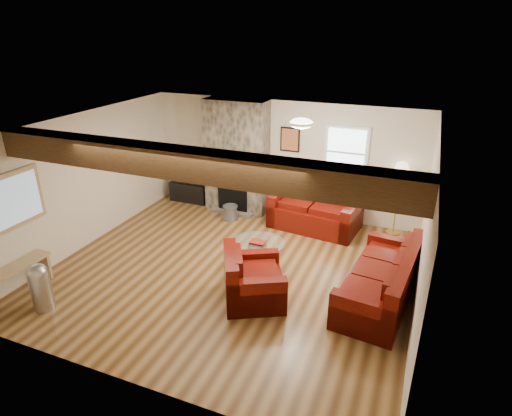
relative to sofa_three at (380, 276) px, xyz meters
The scene contains 18 objects.
room 2.62m from the sofa_three, behind, with size 8.00×8.00×8.00m.
oak_beam 3.40m from the sofa_three, 151.47° to the right, with size 6.00×0.36×0.38m, color #371E10.
chimney_breast 4.30m from the sofa_three, 145.48° to the left, with size 1.40×0.67×2.50m.
back_window 3.06m from the sofa_three, 113.40° to the left, with size 0.90×0.08×1.10m, color white, non-canonical shape.
hatch_window 5.76m from the sofa_three, 163.63° to the right, with size 0.08×1.00×0.90m, color tan, non-canonical shape.
ceiling_dome 2.69m from the sofa_three, 153.10° to the left, with size 0.40×0.40×0.18m, color #F1E8CD, non-canonical shape.
artwork_back 3.73m from the sofa_three, 131.74° to the left, with size 0.42×0.06×0.52m, color black, non-canonical shape.
artwork_right 1.43m from the sofa_three, 22.79° to the left, with size 0.06×0.55×0.42m, color black, non-canonical shape.
sofa_three is the anchor object (origin of this frame).
loveseat 2.65m from the sofa_three, 126.53° to the left, with size 1.78×1.02×0.95m, color #410904, non-canonical shape.
armchair_red 1.93m from the sofa_three, 158.67° to the right, with size 1.01×0.88×0.82m, color #410904, non-canonical shape.
coffee_table 2.13m from the sofa_three, behind, with size 0.94×0.94×0.49m.
tv_cabinet 5.34m from the sofa_three, 152.88° to the left, with size 0.93×0.37×0.47m, color black.
television 5.34m from the sofa_three, 152.88° to the left, with size 0.82×0.11×0.47m, color black.
floor_lamp 2.60m from the sofa_three, 90.19° to the left, with size 0.39×0.39×1.50m.
pine_bench 5.69m from the sofa_three, 158.91° to the right, with size 0.30×1.29×0.48m, color tan, non-canonical shape.
pedal_bin 5.10m from the sofa_three, 155.42° to the right, with size 0.30×0.30×0.76m, color #AAABB0, non-canonical shape.
coal_bucket 3.86m from the sofa_three, 151.73° to the left, with size 0.35×0.35×0.33m, color slate, non-canonical shape.
Camera 1 is at (2.80, -5.78, 3.96)m, focal length 30.00 mm.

